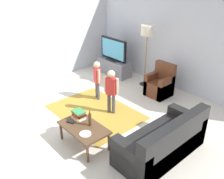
{
  "coord_description": "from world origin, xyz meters",
  "views": [
    {
      "loc": [
        3.75,
        -2.72,
        3.11
      ],
      "look_at": [
        0.0,
        0.6,
        0.65
      ],
      "focal_mm": 38.94,
      "sensor_mm": 36.0,
      "label": 1
    }
  ],
  "objects_px": {
    "armchair": "(160,85)",
    "child_center": "(111,88)",
    "tv_stand": "(114,67)",
    "tv_remote": "(70,122)",
    "child_near_tv": "(97,77)",
    "book_stack": "(79,115)",
    "tv": "(113,50)",
    "coffee_table": "(84,129)",
    "plate": "(85,134)",
    "couch": "(164,143)",
    "bottle": "(90,119)",
    "floor_lamp": "(147,34)"
  },
  "relations": [
    {
      "from": "child_near_tv",
      "to": "plate",
      "type": "bearing_deg",
      "value": -44.28
    },
    {
      "from": "floor_lamp",
      "to": "book_stack",
      "type": "xyz_separation_m",
      "value": [
        0.82,
        -2.93,
        -1.03
      ]
    },
    {
      "from": "tv",
      "to": "plate",
      "type": "relative_size",
      "value": 5.0
    },
    {
      "from": "tv_stand",
      "to": "armchair",
      "type": "bearing_deg",
      "value": -1.16
    },
    {
      "from": "couch",
      "to": "floor_lamp",
      "type": "height_order",
      "value": "floor_lamp"
    },
    {
      "from": "book_stack",
      "to": "tv_remote",
      "type": "relative_size",
      "value": 1.55
    },
    {
      "from": "tv",
      "to": "child_center",
      "type": "bearing_deg",
      "value": -43.07
    },
    {
      "from": "tv",
      "to": "child_near_tv",
      "type": "bearing_deg",
      "value": -55.77
    },
    {
      "from": "armchair",
      "to": "floor_lamp",
      "type": "distance_m",
      "value": 1.46
    },
    {
      "from": "couch",
      "to": "tv_remote",
      "type": "distance_m",
      "value": 1.84
    },
    {
      "from": "bottle",
      "to": "tv_remote",
      "type": "relative_size",
      "value": 1.87
    },
    {
      "from": "couch",
      "to": "plate",
      "type": "bearing_deg",
      "value": -135.3
    },
    {
      "from": "couch",
      "to": "floor_lamp",
      "type": "xyz_separation_m",
      "value": [
        -2.36,
        2.12,
        1.25
      ]
    },
    {
      "from": "coffee_table",
      "to": "couch",
      "type": "bearing_deg",
      "value": 35.7
    },
    {
      "from": "book_stack",
      "to": "plate",
      "type": "bearing_deg",
      "value": -22.38
    },
    {
      "from": "coffee_table",
      "to": "bottle",
      "type": "relative_size",
      "value": 3.15
    },
    {
      "from": "armchair",
      "to": "child_center",
      "type": "xyz_separation_m",
      "value": [
        -0.18,
        -1.63,
        0.36
      ]
    },
    {
      "from": "child_near_tv",
      "to": "book_stack",
      "type": "distance_m",
      "value": 1.67
    },
    {
      "from": "couch",
      "to": "book_stack",
      "type": "relative_size",
      "value": 6.85
    },
    {
      "from": "armchair",
      "to": "tv_remote",
      "type": "height_order",
      "value": "armchair"
    },
    {
      "from": "tv_stand",
      "to": "tv_remote",
      "type": "relative_size",
      "value": 7.06
    },
    {
      "from": "plate",
      "to": "book_stack",
      "type": "bearing_deg",
      "value": 157.62
    },
    {
      "from": "tv",
      "to": "coffee_table",
      "type": "distance_m",
      "value": 3.7
    },
    {
      "from": "armchair",
      "to": "book_stack",
      "type": "xyz_separation_m",
      "value": [
        0.08,
        -2.73,
        0.21
      ]
    },
    {
      "from": "tv_stand",
      "to": "child_near_tv",
      "type": "xyz_separation_m",
      "value": [
        0.99,
        -1.47,
        0.39
      ]
    },
    {
      "from": "floor_lamp",
      "to": "tv",
      "type": "bearing_deg",
      "value": -171.87
    },
    {
      "from": "armchair",
      "to": "floor_lamp",
      "type": "height_order",
      "value": "floor_lamp"
    },
    {
      "from": "child_near_tv",
      "to": "child_center",
      "type": "relative_size",
      "value": 0.96
    },
    {
      "from": "armchair",
      "to": "tv_remote",
      "type": "xyz_separation_m",
      "value": [
        0.09,
        -2.95,
        0.13
      ]
    },
    {
      "from": "armchair",
      "to": "coffee_table",
      "type": "distance_m",
      "value": 2.85
    },
    {
      "from": "tv",
      "to": "tv_stand",
      "type": "bearing_deg",
      "value": 90.0
    },
    {
      "from": "child_center",
      "to": "plate",
      "type": "xyz_separation_m",
      "value": [
        0.77,
        -1.31,
        -0.23
      ]
    },
    {
      "from": "child_near_tv",
      "to": "child_center",
      "type": "height_order",
      "value": "child_center"
    },
    {
      "from": "tv",
      "to": "bottle",
      "type": "xyz_separation_m",
      "value": [
        2.37,
        -2.72,
        -0.29
      ]
    },
    {
      "from": "tv",
      "to": "couch",
      "type": "height_order",
      "value": "tv"
    },
    {
      "from": "coffee_table",
      "to": "plate",
      "type": "xyz_separation_m",
      "value": [
        0.22,
        -0.12,
        0.06
      ]
    },
    {
      "from": "couch",
      "to": "plate",
      "type": "relative_size",
      "value": 8.18
    },
    {
      "from": "tv_remote",
      "to": "tv",
      "type": "bearing_deg",
      "value": 104.22
    },
    {
      "from": "plate",
      "to": "coffee_table",
      "type": "bearing_deg",
      "value": 151.42
    },
    {
      "from": "book_stack",
      "to": "bottle",
      "type": "xyz_separation_m",
      "value": [
        0.34,
        0.03,
        0.04
      ]
    },
    {
      "from": "tv_stand",
      "to": "child_center",
      "type": "xyz_separation_m",
      "value": [
        1.77,
        -1.67,
        0.42
      ]
    },
    {
      "from": "child_near_tv",
      "to": "book_stack",
      "type": "relative_size",
      "value": 4.0
    },
    {
      "from": "child_center",
      "to": "coffee_table",
      "type": "height_order",
      "value": "child_center"
    },
    {
      "from": "child_near_tv",
      "to": "plate",
      "type": "relative_size",
      "value": 4.78
    },
    {
      "from": "bottle",
      "to": "armchair",
      "type": "bearing_deg",
      "value": 98.81
    },
    {
      "from": "book_stack",
      "to": "coffee_table",
      "type": "bearing_deg",
      "value": -17.32
    },
    {
      "from": "child_near_tv",
      "to": "tv_remote",
      "type": "relative_size",
      "value": 6.19
    },
    {
      "from": "tv",
      "to": "coffee_table",
      "type": "xyz_separation_m",
      "value": [
        2.32,
        -2.84,
        -0.48
      ]
    },
    {
      "from": "tv",
      "to": "tv_remote",
      "type": "bearing_deg",
      "value": -55.48
    },
    {
      "from": "couch",
      "to": "child_near_tv",
      "type": "distance_m",
      "value": 2.65
    }
  ]
}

